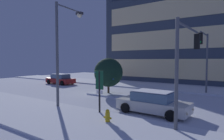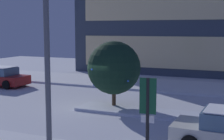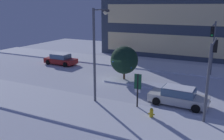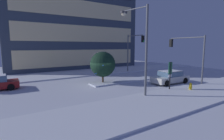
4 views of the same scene
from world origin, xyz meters
The scene contains 13 objects.
ground centered at (0.00, 0.00, 0.00)m, with size 52.00×52.00×0.00m, color silver.
curb_strip_near centered at (0.00, -8.17, 0.07)m, with size 52.00×5.20×0.14m, color silver.
curb_strip_far centered at (0.00, 8.17, 0.07)m, with size 52.00×5.20×0.14m, color silver.
median_strip centered at (3.79, -0.12, 0.07)m, with size 9.00×1.80×0.14m, color silver.
office_tower_main centered at (3.93, 19.23, 13.25)m, with size 25.47×11.76×26.49m.
car_near centered at (7.65, -3.82, 0.71)m, with size 4.82×2.21×1.49m.
car_far centered at (-9.78, 3.38, 0.71)m, with size 4.64×2.17×1.49m.
traffic_light_corner_far_right centered at (9.26, 4.84, 4.30)m, with size 0.32×3.99×6.20m.
traffic_light_corner_near_right centered at (9.91, -4.37, 3.91)m, with size 0.32×4.82×5.53m.
street_lamp_arched centered at (1.20, -5.56, 5.02)m, with size 0.76×3.05×7.69m.
fire_hydrant centered at (6.46, -7.25, 0.40)m, with size 0.48×0.26×0.82m.
parking_info_sign centered at (4.91, -6.00, 1.79)m, with size 0.55×0.12×2.82m.
decorated_tree_median centered at (1.00, 0.44, 2.25)m, with size 2.95×2.95×3.73m.
Camera 1 is at (12.68, -15.84, 3.52)m, focal length 31.43 mm.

